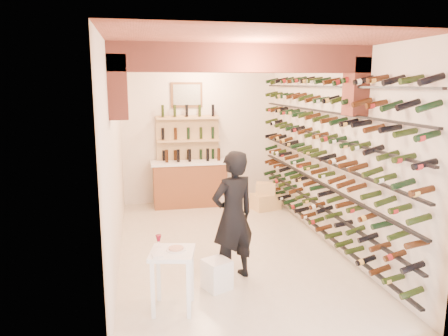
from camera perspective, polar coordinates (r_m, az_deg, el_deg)
The scene contains 11 objects.
ground at distance 7.31m, azimuth 0.48°, elevation -10.50°, with size 6.00×6.00×0.00m, color beige.
room_shell at distance 6.55m, azimuth 0.99°, elevation 7.25°, with size 3.52×6.02×3.21m.
wine_rack at distance 7.36m, azimuth 12.25°, elevation 1.92°, with size 0.32×5.70×2.56m.
back_counter at distance 9.61m, azimuth -4.56°, elevation -1.90°, with size 1.70×0.62×1.29m.
back_shelving at distance 9.72m, azimuth -4.79°, elevation 2.07°, with size 1.40×0.31×2.73m.
tasting_table at distance 5.28m, azimuth -6.89°, elevation -12.23°, with size 0.61×0.61×0.90m.
white_stool at distance 5.89m, azimuth -0.96°, elevation -13.91°, with size 0.32×0.32×0.40m, color white.
person at distance 5.94m, azimuth 1.20°, elevation -6.38°, with size 0.66×0.44×1.82m, color black.
chrome_barstool at distance 7.68m, azimuth 0.62°, elevation -6.13°, with size 0.37×0.37×0.72m.
crate_lower at distance 9.42m, azimuth 5.54°, elevation -4.45°, with size 0.57×0.40×0.34m, color #E4BC7D.
crate_upper at distance 9.35m, azimuth 5.57°, elevation -2.71°, with size 0.42×0.29×0.24m, color #E4BC7D.
Camera 1 is at (-1.42, -6.64, 2.70)m, focal length 34.44 mm.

